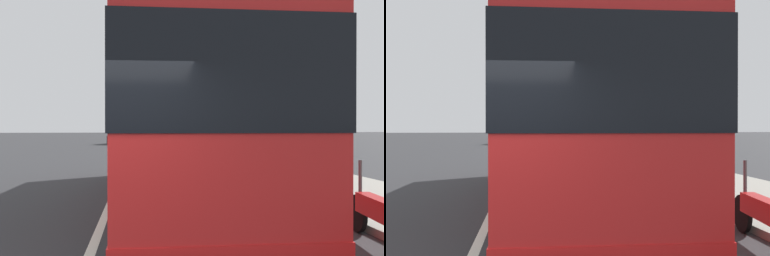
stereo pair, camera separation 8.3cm
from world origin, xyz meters
TOP-DOWN VIEW (x-y plane):
  - sidewalk_curb at (10.00, -6.45)m, footprint 110.00×3.60m
  - lane_divider_line at (10.00, 0.00)m, footprint 110.00×0.16m
  - coach_bus at (6.42, -1.86)m, footprint 11.99×2.93m
  - motorcycle_mid_row at (2.44, -4.43)m, footprint 2.18×0.39m
  - car_ahead_same_lane at (37.94, 1.42)m, footprint 4.11×2.17m
  - car_behind_bus at (35.33, -1.73)m, footprint 3.99×1.89m
  - car_far_distant at (51.31, -1.44)m, footprint 4.48×1.81m
  - utility_pole at (10.47, -7.04)m, footprint 0.23×0.23m

SIDE VIEW (x-z plane):
  - lane_divider_line at x=10.00m, z-range 0.00..0.01m
  - sidewalk_curb at x=10.00m, z-range 0.00..0.14m
  - motorcycle_mid_row at x=2.44m, z-range -0.16..1.11m
  - car_behind_bus at x=35.33m, z-range -0.03..1.35m
  - car_ahead_same_lane at x=37.94m, z-range -0.04..1.41m
  - car_far_distant at x=51.31m, z-range -0.03..1.45m
  - coach_bus at x=6.42m, z-range 0.26..3.67m
  - utility_pole at x=10.47m, z-range 0.00..8.74m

